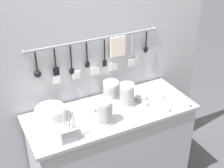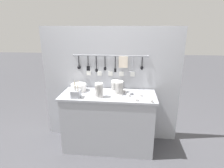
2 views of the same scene
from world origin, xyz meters
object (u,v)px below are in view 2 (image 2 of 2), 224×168
at_px(bowl_stack_tall_left, 119,88).
at_px(cutlery_caddy, 76,94).
at_px(bowl_stack_nested_right, 116,86).
at_px(cup_edge_near, 99,91).
at_px(cup_edge_far, 128,95).
at_px(cup_beside_plates, 151,101).
at_px(steel_mixing_bowl, 130,93).
at_px(cup_back_right, 124,91).
at_px(bowl_stack_back_corner, 99,90).
at_px(cup_front_left, 136,100).
at_px(cup_centre, 140,95).
at_px(plate_stack, 79,87).

distance_m(bowl_stack_tall_left, cutlery_caddy, 0.62).
xyz_separation_m(bowl_stack_nested_right, cup_edge_near, (-0.23, -0.12, -0.06)).
bearing_deg(bowl_stack_tall_left, cutlery_caddy, -162.07).
relative_size(bowl_stack_nested_right, cutlery_caddy, 0.60).
bearing_deg(cup_edge_far, cutlery_caddy, -171.06).
distance_m(bowl_stack_nested_right, cup_beside_plates, 0.65).
distance_m(steel_mixing_bowl, cup_back_right, 0.11).
height_order(bowl_stack_back_corner, cup_front_left, bowl_stack_back_corner).
relative_size(cup_edge_far, cup_centre, 1.00).
bearing_deg(cutlery_caddy, cup_edge_near, 37.71).
bearing_deg(steel_mixing_bowl, cutlery_caddy, -164.56).
bearing_deg(bowl_stack_tall_left, cup_edge_far, -29.76).
relative_size(bowl_stack_nested_right, bowl_stack_back_corner, 0.77).
distance_m(bowl_stack_back_corner, cup_edge_near, 0.20).
height_order(bowl_stack_tall_left, bowl_stack_nested_right, bowl_stack_tall_left).
bearing_deg(bowl_stack_nested_right, cup_edge_far, -49.48).
bearing_deg(bowl_stack_nested_right, steel_mixing_bowl, -33.63).
bearing_deg(steel_mixing_bowl, cup_edge_near, 177.22).
relative_size(bowl_stack_tall_left, cup_edge_near, 3.92).
height_order(cup_front_left, cup_edge_far, same).
bearing_deg(bowl_stack_nested_right, cup_centre, -28.83).
distance_m(steel_mixing_bowl, cup_beside_plates, 0.39).
relative_size(cup_edge_far, cup_back_right, 1.00).
distance_m(bowl_stack_back_corner, cup_centre, 0.59).
xyz_separation_m(cup_edge_near, cup_centre, (0.61, -0.08, 0.00)).
relative_size(bowl_stack_nested_right, steel_mixing_bowl, 1.56).
bearing_deg(cup_edge_near, cup_centre, -7.81).
relative_size(steel_mixing_bowl, cup_front_left, 2.00).
distance_m(cutlery_caddy, cup_back_right, 0.72).
relative_size(steel_mixing_bowl, cup_beside_plates, 2.00).
distance_m(bowl_stack_nested_right, cup_centre, 0.43).
bearing_deg(cup_front_left, cup_beside_plates, -6.13).
relative_size(steel_mixing_bowl, cup_edge_far, 2.00).
height_order(bowl_stack_back_corner, cup_beside_plates, bowl_stack_back_corner).
bearing_deg(cup_front_left, bowl_stack_back_corner, 170.57).
bearing_deg(cup_beside_plates, bowl_stack_tall_left, 149.56).
distance_m(bowl_stack_nested_right, plate_stack, 0.57).
xyz_separation_m(bowl_stack_back_corner, cup_edge_far, (0.41, 0.07, -0.08)).
bearing_deg(cup_back_right, plate_stack, -179.40).
relative_size(cup_centre, cup_back_right, 1.00).
height_order(cup_edge_far, cup_back_right, same).
bearing_deg(plate_stack, steel_mixing_bowl, -5.16).
distance_m(plate_stack, cup_beside_plates, 1.12).
distance_m(bowl_stack_tall_left, bowl_stack_nested_right, 0.17).
bearing_deg(steel_mixing_bowl, plate_stack, 174.84).
xyz_separation_m(bowl_stack_nested_right, steel_mixing_bowl, (0.22, -0.14, -0.06)).
height_order(bowl_stack_back_corner, cup_back_right, bowl_stack_back_corner).
distance_m(bowl_stack_nested_right, bowl_stack_back_corner, 0.37).
height_order(plate_stack, cup_centre, plate_stack).
xyz_separation_m(plate_stack, cup_edge_near, (0.33, -0.05, -0.04)).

